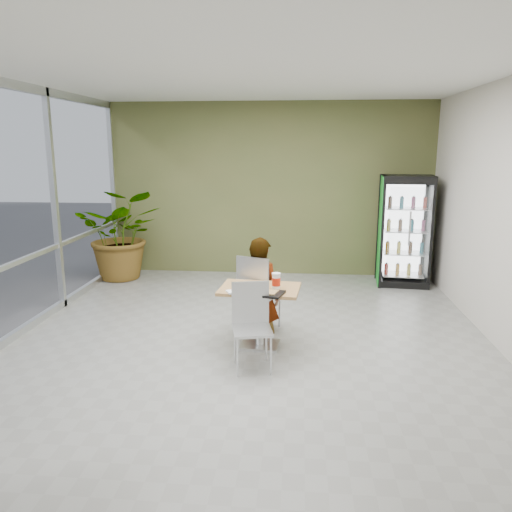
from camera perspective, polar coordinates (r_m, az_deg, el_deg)
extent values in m
plane|color=gray|center=(6.34, -0.65, -9.79)|extent=(7.00, 7.00, 0.00)
cube|color=#B3834C|center=(5.96, 0.44, -3.78)|extent=(0.99, 0.73, 0.04)
cylinder|color=silver|center=(6.08, 0.43, -7.18)|extent=(0.09, 0.09, 0.71)
cube|color=silver|center=(6.20, 0.43, -10.12)|extent=(0.50, 0.41, 0.04)
cube|color=silver|center=(6.61, 0.48, -4.36)|extent=(0.59, 0.59, 0.03)
cube|color=silver|center=(6.35, -0.41, -2.53)|extent=(0.43, 0.20, 0.54)
cylinder|color=silver|center=(6.77, 2.71, -6.13)|extent=(0.03, 0.03, 0.49)
cylinder|color=silver|center=(6.93, -0.21, -5.66)|extent=(0.03, 0.03, 0.49)
cylinder|color=silver|center=(6.44, 1.22, -7.11)|extent=(0.03, 0.03, 0.49)
cylinder|color=silver|center=(6.61, -1.81, -6.58)|extent=(0.03, 0.03, 0.49)
cube|color=silver|center=(5.46, -0.42, -8.50)|extent=(0.49, 0.49, 0.03)
cube|color=silver|center=(5.56, -0.65, -5.39)|extent=(0.41, 0.12, 0.49)
cylinder|color=silver|center=(5.37, -2.13, -11.47)|extent=(0.02, 0.02, 0.45)
cylinder|color=silver|center=(5.40, 1.71, -11.29)|extent=(0.02, 0.02, 0.45)
cylinder|color=silver|center=(5.69, -2.43, -10.02)|extent=(0.02, 0.02, 0.45)
cylinder|color=silver|center=(5.73, 1.18, -9.87)|extent=(0.02, 0.02, 0.45)
imported|color=black|center=(6.56, 0.45, -4.54)|extent=(0.67, 0.56, 1.56)
cylinder|color=white|center=(6.04, 0.31, -3.32)|extent=(0.25, 0.25, 0.01)
cylinder|color=white|center=(5.90, 2.32, -2.89)|extent=(0.10, 0.10, 0.17)
cylinder|color=red|center=(5.90, 2.32, -2.94)|extent=(0.10, 0.10, 0.10)
cylinder|color=white|center=(5.88, 2.33, -2.02)|extent=(0.10, 0.10, 0.01)
cube|color=white|center=(5.76, -2.61, -4.09)|extent=(0.19, 0.19, 0.02)
cube|color=black|center=(5.69, 1.00, -4.26)|extent=(0.48, 0.40, 0.02)
cube|color=black|center=(9.06, 16.67, 2.77)|extent=(0.92, 0.75, 1.91)
cube|color=green|center=(8.98, 13.94, 2.85)|extent=(0.08, 0.65, 1.87)
cube|color=white|center=(8.74, 17.09, 2.55)|extent=(0.69, 0.08, 1.53)
imported|color=#276227|center=(9.42, -15.03, 2.43)|extent=(1.67, 1.50, 1.66)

